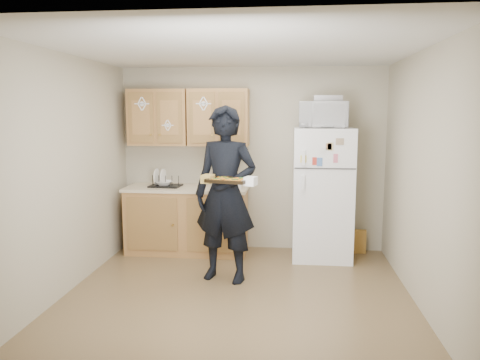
# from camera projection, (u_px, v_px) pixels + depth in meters

# --- Properties ---
(floor) EXTENTS (3.60, 3.60, 0.00)m
(floor) POSITION_uv_depth(u_px,v_px,m) (237.00, 296.00, 4.87)
(floor) COLOR brown
(floor) RESTS_ON ground
(ceiling) EXTENTS (3.60, 3.60, 0.00)m
(ceiling) POSITION_uv_depth(u_px,v_px,m) (237.00, 49.00, 4.51)
(ceiling) COLOR silver
(ceiling) RESTS_ON wall_back
(wall_back) EXTENTS (3.60, 0.04, 2.50)m
(wall_back) POSITION_uv_depth(u_px,v_px,m) (252.00, 159.00, 6.46)
(wall_back) COLOR #ABA28A
(wall_back) RESTS_ON floor
(wall_front) EXTENTS (3.60, 0.04, 2.50)m
(wall_front) POSITION_uv_depth(u_px,v_px,m) (205.00, 217.00, 2.92)
(wall_front) COLOR #ABA28A
(wall_front) RESTS_ON floor
(wall_left) EXTENTS (0.04, 3.60, 2.50)m
(wall_left) POSITION_uv_depth(u_px,v_px,m) (66.00, 175.00, 4.88)
(wall_left) COLOR #ABA28A
(wall_left) RESTS_ON floor
(wall_right) EXTENTS (0.04, 3.60, 2.50)m
(wall_right) POSITION_uv_depth(u_px,v_px,m) (423.00, 180.00, 4.50)
(wall_right) COLOR #ABA28A
(wall_right) RESTS_ON floor
(refrigerator) EXTENTS (0.75, 0.70, 1.70)m
(refrigerator) POSITION_uv_depth(u_px,v_px,m) (322.00, 194.00, 6.05)
(refrigerator) COLOR white
(refrigerator) RESTS_ON floor
(base_cabinet) EXTENTS (1.60, 0.60, 0.86)m
(base_cabinet) POSITION_uv_depth(u_px,v_px,m) (187.00, 221.00, 6.35)
(base_cabinet) COLOR #996435
(base_cabinet) RESTS_ON floor
(countertop) EXTENTS (1.64, 0.64, 0.04)m
(countertop) POSITION_uv_depth(u_px,v_px,m) (187.00, 188.00, 6.29)
(countertop) COLOR beige
(countertop) RESTS_ON base_cabinet
(upper_cab_left) EXTENTS (0.80, 0.33, 0.75)m
(upper_cab_left) POSITION_uv_depth(u_px,v_px,m) (159.00, 117.00, 6.33)
(upper_cab_left) COLOR #996435
(upper_cab_left) RESTS_ON wall_back
(upper_cab_right) EXTENTS (0.80, 0.33, 0.75)m
(upper_cab_right) POSITION_uv_depth(u_px,v_px,m) (219.00, 118.00, 6.24)
(upper_cab_right) COLOR #996435
(upper_cab_right) RESTS_ON wall_back
(cereal_box) EXTENTS (0.20, 0.07, 0.32)m
(cereal_box) POSITION_uv_depth(u_px,v_px,m) (358.00, 241.00, 6.33)
(cereal_box) COLOR gold
(cereal_box) RESTS_ON floor
(person) EXTENTS (0.82, 0.64, 1.97)m
(person) POSITION_uv_depth(u_px,v_px,m) (226.00, 194.00, 5.22)
(person) COLOR black
(person) RESTS_ON floor
(baking_tray) EXTENTS (0.49, 0.41, 0.04)m
(baking_tray) POSITION_uv_depth(u_px,v_px,m) (229.00, 181.00, 4.90)
(baking_tray) COLOR black
(baking_tray) RESTS_ON person
(pizza_front_left) EXTENTS (0.14, 0.14, 0.02)m
(pizza_front_left) POSITION_uv_depth(u_px,v_px,m) (217.00, 180.00, 4.86)
(pizza_front_left) COLOR gold
(pizza_front_left) RESTS_ON baking_tray
(pizza_front_right) EXTENTS (0.14, 0.14, 0.02)m
(pizza_front_right) POSITION_uv_depth(u_px,v_px,m) (235.00, 181.00, 4.79)
(pizza_front_right) COLOR gold
(pizza_front_right) RESTS_ON baking_tray
(pizza_back_left) EXTENTS (0.14, 0.14, 0.02)m
(pizza_back_left) POSITION_uv_depth(u_px,v_px,m) (223.00, 178.00, 4.99)
(pizza_back_left) COLOR gold
(pizza_back_left) RESTS_ON baking_tray
(pizza_back_right) EXTENTS (0.14, 0.14, 0.02)m
(pizza_back_right) POSITION_uv_depth(u_px,v_px,m) (240.00, 179.00, 4.92)
(pizza_back_right) COLOR gold
(pizza_back_right) RESTS_ON baking_tray
(pizza_center) EXTENTS (0.14, 0.14, 0.02)m
(pizza_center) POSITION_uv_depth(u_px,v_px,m) (229.00, 179.00, 4.89)
(pizza_center) COLOR gold
(pizza_center) RESTS_ON baking_tray
(microwave) EXTENTS (0.60, 0.40, 0.33)m
(microwave) POSITION_uv_depth(u_px,v_px,m) (323.00, 115.00, 5.86)
(microwave) COLOR white
(microwave) RESTS_ON refrigerator
(foil_pan) EXTENTS (0.35, 0.24, 0.07)m
(foil_pan) POSITION_uv_depth(u_px,v_px,m) (328.00, 98.00, 5.85)
(foil_pan) COLOR silver
(foil_pan) RESTS_ON microwave
(dish_rack) EXTENTS (0.43, 0.33, 0.16)m
(dish_rack) POSITION_uv_depth(u_px,v_px,m) (165.00, 181.00, 6.30)
(dish_rack) COLOR black
(dish_rack) RESTS_ON countertop
(bowl) EXTENTS (0.27, 0.27, 0.06)m
(bowl) POSITION_uv_depth(u_px,v_px,m) (164.00, 183.00, 6.31)
(bowl) COLOR silver
(bowl) RESTS_ON dish_rack
(soap_bottle) EXTENTS (0.10, 0.10, 0.18)m
(soap_bottle) POSITION_uv_depth(u_px,v_px,m) (238.00, 182.00, 6.12)
(soap_bottle) COLOR white
(soap_bottle) RESTS_ON countertop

